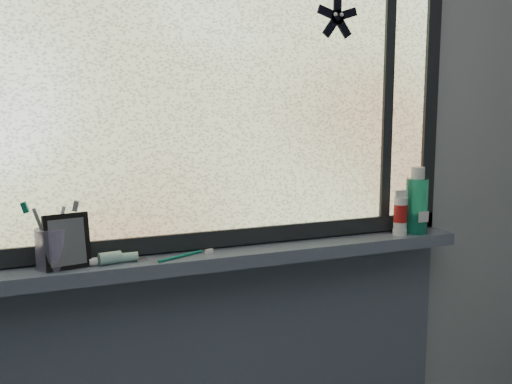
{
  "coord_description": "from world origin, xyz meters",
  "views": [
    {
      "loc": [
        -0.54,
        -0.32,
        1.44
      ],
      "look_at": [
        0.03,
        1.05,
        1.22
      ],
      "focal_mm": 40.0,
      "sensor_mm": 36.0,
      "label": 1
    }
  ],
  "objects_px": {
    "toothbrush_cup": "(52,248)",
    "mouthwash_bottle": "(417,200)",
    "vanity_mirror": "(67,241)",
    "cream_tube": "(400,211)"
  },
  "relations": [
    {
      "from": "vanity_mirror",
      "to": "cream_tube",
      "type": "xyz_separation_m",
      "value": [
        1.06,
        -0.01,
        0.01
      ]
    },
    {
      "from": "vanity_mirror",
      "to": "mouthwash_bottle",
      "type": "xyz_separation_m",
      "value": [
        1.13,
        0.0,
        0.04
      ]
    },
    {
      "from": "toothbrush_cup",
      "to": "cream_tube",
      "type": "height_order",
      "value": "cream_tube"
    },
    {
      "from": "vanity_mirror",
      "to": "toothbrush_cup",
      "type": "height_order",
      "value": "vanity_mirror"
    },
    {
      "from": "toothbrush_cup",
      "to": "cream_tube",
      "type": "distance_m",
      "value": 1.09
    },
    {
      "from": "toothbrush_cup",
      "to": "mouthwash_bottle",
      "type": "bearing_deg",
      "value": -0.77
    },
    {
      "from": "toothbrush_cup",
      "to": "cream_tube",
      "type": "xyz_separation_m",
      "value": [
        1.09,
        -0.02,
        0.03
      ]
    },
    {
      "from": "vanity_mirror",
      "to": "cream_tube",
      "type": "distance_m",
      "value": 1.06
    },
    {
      "from": "toothbrush_cup",
      "to": "mouthwash_bottle",
      "type": "height_order",
      "value": "mouthwash_bottle"
    },
    {
      "from": "toothbrush_cup",
      "to": "mouthwash_bottle",
      "type": "distance_m",
      "value": 1.17
    }
  ]
}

